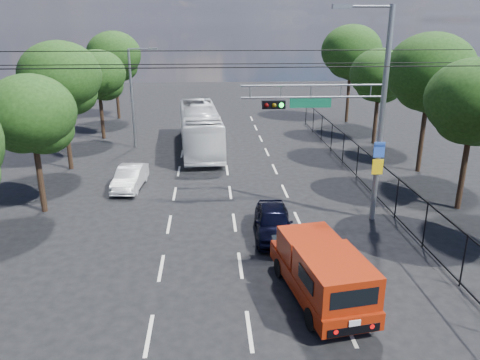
{
  "coord_description": "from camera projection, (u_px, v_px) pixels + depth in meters",
  "views": [
    {
      "loc": [
        -1.09,
        -11.8,
        8.87
      ],
      "look_at": [
        0.12,
        5.88,
        2.8
      ],
      "focal_mm": 35.0,
      "sensor_mm": 36.0,
      "label": 1
    }
  ],
  "objects": [
    {
      "name": "ground",
      "position": [
        249.0,
        331.0,
        14.08
      ],
      "size": [
        120.0,
        120.0,
        0.0
      ],
      "primitive_type": "plane",
      "color": "black",
      "rests_on": "ground"
    },
    {
      "name": "tree_left_d",
      "position": [
        99.0,
        78.0,
        35.57
      ],
      "size": [
        4.2,
        4.2,
        6.83
      ],
      "color": "black",
      "rests_on": "ground"
    },
    {
      "name": "red_pickup",
      "position": [
        321.0,
        271.0,
        15.38
      ],
      "size": [
        2.72,
        5.54,
        1.98
      ],
      "color": "black",
      "rests_on": "ground"
    },
    {
      "name": "lane_markings",
      "position": [
        229.0,
        180.0,
        27.3
      ],
      "size": [
        6.12,
        38.0,
        0.01
      ],
      "color": "beige",
      "rests_on": "ground"
    },
    {
      "name": "signal_mast",
      "position": [
        355.0,
        108.0,
        20.27
      ],
      "size": [
        6.43,
        0.39,
        9.5
      ],
      "color": "slate",
      "rests_on": "ground"
    },
    {
      "name": "utility_wires",
      "position": [
        233.0,
        60.0,
        20.08
      ],
      "size": [
        22.0,
        5.04,
        0.74
      ],
      "color": "black",
      "rests_on": "ground"
    },
    {
      "name": "navy_hatchback",
      "position": [
        273.0,
        222.0,
        20.08
      ],
      "size": [
        1.82,
        3.99,
        1.33
      ],
      "primitive_type": "imported",
      "rotation": [
        0.0,
        0.0,
        -0.07
      ],
      "color": "black",
      "rests_on": "ground"
    },
    {
      "name": "tree_right_c",
      "position": [
        430.0,
        77.0,
        27.17
      ],
      "size": [
        5.1,
        5.1,
        8.29
      ],
      "color": "black",
      "rests_on": "ground"
    },
    {
      "name": "tree_left_b",
      "position": [
        32.0,
        119.0,
        21.47
      ],
      "size": [
        4.08,
        4.08,
        6.63
      ],
      "color": "black",
      "rests_on": "ground"
    },
    {
      "name": "streetlight_left",
      "position": [
        134.0,
        93.0,
        33.16
      ],
      "size": [
        2.09,
        0.22,
        7.08
      ],
      "color": "slate",
      "rests_on": "ground"
    },
    {
      "name": "tree_left_e",
      "position": [
        114.0,
        59.0,
        42.84
      ],
      "size": [
        4.92,
        4.92,
        7.99
      ],
      "color": "black",
      "rests_on": "ground"
    },
    {
      "name": "tree_left_c",
      "position": [
        61.0,
        82.0,
        27.77
      ],
      "size": [
        4.8,
        4.8,
        7.8
      ],
      "color": "black",
      "rests_on": "ground"
    },
    {
      "name": "tree_right_d",
      "position": [
        380.0,
        78.0,
        34.03
      ],
      "size": [
        4.32,
        4.32,
        7.02
      ],
      "color": "black",
      "rests_on": "ground"
    },
    {
      "name": "fence_right",
      "position": [
        368.0,
        170.0,
        25.73
      ],
      "size": [
        0.06,
        34.03,
        2.0
      ],
      "color": "black",
      "rests_on": "ground"
    },
    {
      "name": "tree_right_b",
      "position": [
        474.0,
        107.0,
        21.68
      ],
      "size": [
        4.5,
        4.5,
        7.31
      ],
      "color": "black",
      "rests_on": "ground"
    },
    {
      "name": "tree_right_e",
      "position": [
        351.0,
        55.0,
        41.25
      ],
      "size": [
        5.28,
        5.28,
        8.58
      ],
      "color": "black",
      "rests_on": "ground"
    },
    {
      "name": "white_bus",
      "position": [
        200.0,
        128.0,
        33.48
      ],
      "size": [
        3.34,
        11.2,
        3.08
      ],
      "primitive_type": "imported",
      "rotation": [
        0.0,
        0.0,
        0.07
      ],
      "color": "silver",
      "rests_on": "ground"
    },
    {
      "name": "white_van",
      "position": [
        130.0,
        177.0,
        25.88
      ],
      "size": [
        1.66,
        3.85,
        1.23
      ],
      "primitive_type": "imported",
      "rotation": [
        0.0,
        0.0,
        -0.1
      ],
      "color": "silver",
      "rests_on": "ground"
    }
  ]
}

